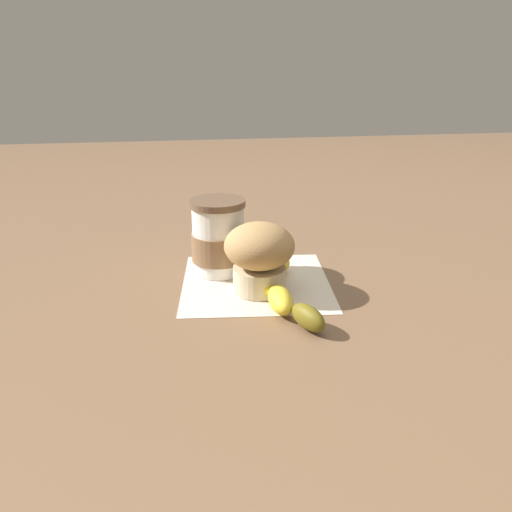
# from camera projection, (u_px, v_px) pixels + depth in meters

# --- Properties ---
(ground_plane) EXTENTS (3.00, 3.00, 0.00)m
(ground_plane) POSITION_uv_depth(u_px,v_px,m) (256.00, 282.00, 0.76)
(ground_plane) COLOR brown
(paper_napkin) EXTENTS (0.24, 0.24, 0.00)m
(paper_napkin) POSITION_uv_depth(u_px,v_px,m) (256.00, 282.00, 0.76)
(paper_napkin) COLOR beige
(paper_napkin) RESTS_ON ground_plane
(coffee_cup) EXTENTS (0.09, 0.09, 0.12)m
(coffee_cup) POSITION_uv_depth(u_px,v_px,m) (218.00, 239.00, 0.77)
(coffee_cup) COLOR white
(coffee_cup) RESTS_ON paper_napkin
(muffin) EXTENTS (0.10, 0.10, 0.10)m
(muffin) POSITION_uv_depth(u_px,v_px,m) (257.00, 254.00, 0.71)
(muffin) COLOR beige
(muffin) RESTS_ON paper_napkin
(banana) EXTENTS (0.08, 0.23, 0.03)m
(banana) POSITION_uv_depth(u_px,v_px,m) (282.00, 290.00, 0.69)
(banana) COLOR yellow
(banana) RESTS_ON paper_napkin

